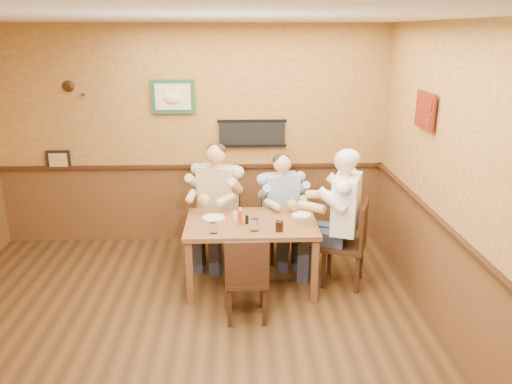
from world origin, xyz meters
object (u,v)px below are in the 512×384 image
at_px(diner_white_elder, 345,226).
at_px(water_glass_left, 214,228).
at_px(chair_back_right, 280,227).
at_px(chair_right_end, 344,243).
at_px(chair_near_side, 246,276).
at_px(dining_table, 251,229).
at_px(diner_blue_polo, 281,213).
at_px(cola_tumbler, 279,226).
at_px(salt_shaker, 235,216).
at_px(water_glass_mid, 255,225).
at_px(pepper_shaker, 247,220).
at_px(hot_sauce_bottle, 240,217).
at_px(diner_tan_shirt, 218,209).
at_px(chair_back_left, 218,224).

height_order(diner_white_elder, water_glass_left, diner_white_elder).
bearing_deg(chair_back_right, chair_right_end, -59.64).
xyz_separation_m(chair_near_side, diner_white_elder, (1.08, 0.66, 0.25)).
height_order(dining_table, water_glass_left, water_glass_left).
xyz_separation_m(dining_table, diner_blue_polo, (0.38, 0.66, -0.06)).
xyz_separation_m(dining_table, diner_white_elder, (1.02, -0.01, 0.03)).
relative_size(water_glass_left, cola_tumbler, 1.04).
xyz_separation_m(cola_tumbler, salt_shaker, (-0.45, 0.33, -0.01)).
height_order(chair_near_side, water_glass_left, chair_near_side).
height_order(chair_near_side, water_glass_mid, chair_near_side).
height_order(chair_near_side, pepper_shaker, chair_near_side).
height_order(chair_right_end, pepper_shaker, chair_right_end).
xyz_separation_m(dining_table, chair_right_end, (1.02, -0.01, -0.17)).
distance_m(chair_near_side, water_glass_left, 0.61).
distance_m(diner_white_elder, water_glass_left, 1.44).
height_order(diner_white_elder, pepper_shaker, diner_white_elder).
distance_m(chair_right_end, salt_shaker, 1.23).
xyz_separation_m(dining_table, hot_sauce_bottle, (-0.12, -0.08, 0.18)).
bearing_deg(diner_white_elder, diner_blue_polo, -116.03).
height_order(water_glass_mid, hot_sauce_bottle, hot_sauce_bottle).
relative_size(diner_white_elder, pepper_shaker, 14.90).
relative_size(diner_tan_shirt, water_glass_left, 11.83).
relative_size(chair_right_end, pepper_shaker, 10.43).
distance_m(chair_back_right, salt_shaker, 0.90).
relative_size(chair_right_end, diner_tan_shirt, 0.74).
xyz_separation_m(chair_back_left, chair_right_end, (1.40, -0.67, 0.02)).
relative_size(dining_table, water_glass_mid, 10.69).
xyz_separation_m(diner_tan_shirt, salt_shaker, (0.21, -0.61, 0.14)).
bearing_deg(chair_back_left, diner_blue_polo, 18.21).
height_order(cola_tumbler, pepper_shaker, cola_tumbler).
height_order(chair_right_end, diner_tan_shirt, diner_tan_shirt).
height_order(chair_back_right, salt_shaker, salt_shaker).
bearing_deg(diner_blue_polo, dining_table, -132.87).
xyz_separation_m(chair_back_right, diner_blue_polo, (0.00, 0.00, 0.18)).
bearing_deg(chair_right_end, chair_back_left, -95.40).
bearing_deg(salt_shaker, cola_tumbler, -36.23).
distance_m(chair_near_side, diner_tan_shirt, 1.38).
bearing_deg(diner_tan_shirt, diner_white_elder, -7.34).
xyz_separation_m(water_glass_mid, hot_sauce_bottle, (-0.15, 0.18, 0.02)).
bearing_deg(hot_sauce_bottle, diner_blue_polo, 56.41).
bearing_deg(chair_near_side, dining_table, -96.34).
relative_size(diner_blue_polo, pepper_shaker, 12.92).
relative_size(diner_blue_polo, hot_sauce_bottle, 7.02).
distance_m(dining_table, diner_blue_polo, 0.76).
bearing_deg(salt_shaker, chair_near_side, -81.43).
bearing_deg(chair_back_right, diner_white_elder, -59.64).
distance_m(dining_table, water_glass_left, 0.52).
bearing_deg(diner_blue_polo, diner_tan_shirt, 166.55).
relative_size(cola_tumbler, salt_shaker, 1.11).
relative_size(chair_right_end, hot_sauce_bottle, 5.67).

